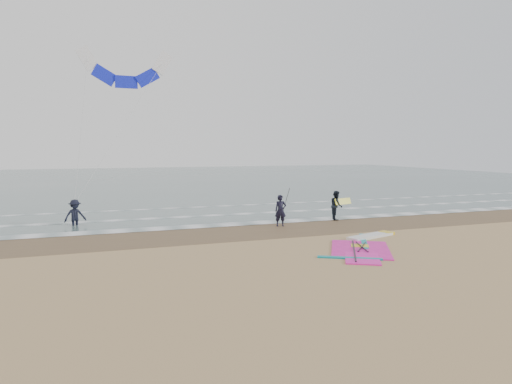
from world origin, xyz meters
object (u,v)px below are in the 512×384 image
object	(u,v)px
person_walking	(336,205)
person_wading	(75,210)
surf_kite	(126,72)
windsurf_rig	(365,245)
person_standing	(281,211)

from	to	relation	value
person_walking	person_wading	bearing A→B (deg)	97.89
person_walking	surf_kite	xyz separation A→B (m)	(-11.80, 8.12, 8.72)
person_wading	surf_kite	bearing A→B (deg)	38.80
windsurf_rig	person_standing	xyz separation A→B (m)	(-1.54, 6.20, 0.86)
windsurf_rig	person_walking	distance (m)	7.69
person_wading	person_walking	bearing A→B (deg)	-28.62
person_standing	windsurf_rig	bearing A→B (deg)	-64.78
windsurf_rig	surf_kite	bearing A→B (deg)	120.96
person_standing	person_walking	bearing A→B (deg)	24.43
person_standing	person_wading	size ratio (longest dim) A/B	0.96
person_walking	surf_kite	distance (m)	16.77
person_standing	person_wading	xyz separation A→B (m)	(-11.03, 4.12, 0.04)
windsurf_rig	surf_kite	xyz separation A→B (m)	(-9.18, 15.29, 9.59)
person_standing	surf_kite	distance (m)	14.74
person_walking	person_wading	xyz separation A→B (m)	(-15.19, 3.15, 0.03)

